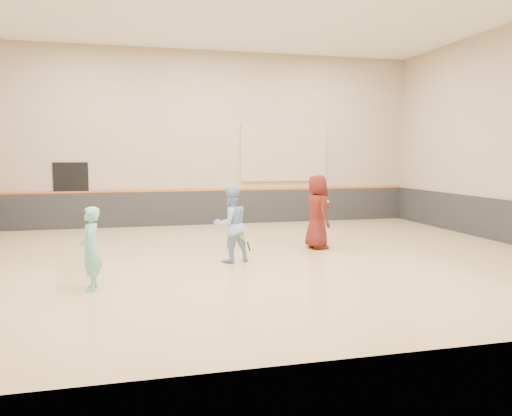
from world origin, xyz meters
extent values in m
cube|color=tan|center=(0.00, 0.00, -0.10)|extent=(15.00, 12.00, 0.20)
cube|color=tan|center=(0.00, 6.01, 3.00)|extent=(15.00, 0.02, 6.00)
cube|color=tan|center=(0.00, -6.01, 3.00)|extent=(15.00, 0.02, 6.00)
cube|color=#232326|center=(0.00, 5.97, 0.60)|extent=(14.90, 0.04, 1.20)
cube|color=#D85914|center=(0.00, 5.96, 1.22)|extent=(14.90, 0.03, 0.06)
cube|color=tan|center=(2.80, 5.95, 2.50)|extent=(3.20, 0.08, 2.00)
cube|color=black|center=(-4.50, 5.98, 1.10)|extent=(1.10, 0.05, 2.20)
imported|color=#79D2C4|center=(-3.30, -2.02, 0.76)|extent=(0.37, 0.56, 1.52)
imported|color=#93B5E4|center=(-0.38, -0.29, 0.86)|extent=(0.99, 0.87, 1.73)
imported|color=#571914|center=(2.12, 0.81, 0.96)|extent=(0.67, 0.98, 1.93)
sphere|color=#C8D030|center=(-0.36, -0.35, 0.03)|extent=(0.07, 0.07, 0.07)
sphere|color=#C0DE33|center=(2.33, 0.58, 1.25)|extent=(0.07, 0.07, 0.07)
sphere|color=#DAE735|center=(0.37, 3.06, 0.03)|extent=(0.07, 0.07, 0.07)
camera|label=1|loc=(-2.52, -11.33, 2.44)|focal=35.00mm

